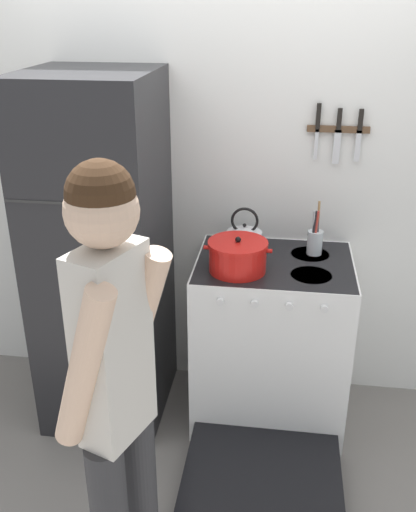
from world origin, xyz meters
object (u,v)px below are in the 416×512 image
at_px(person, 117,395).
at_px(utensil_jar, 315,241).
at_px(stove_range, 270,345).
at_px(dutch_oven_pot, 238,256).
at_px(tea_kettle, 245,238).
at_px(refrigerator, 102,256).

bearing_deg(person, utensil_jar, -5.32).
relative_size(stove_range, person, 0.78).
relative_size(dutch_oven_pot, tea_kettle, 1.39).
bearing_deg(tea_kettle, utensil_jar, 0.81).
xyz_separation_m(refrigerator, utensil_jar, (1.09, 0.16, 0.08)).
height_order(refrigerator, dutch_oven_pot, refrigerator).
relative_size(refrigerator, utensil_jar, 6.63).
bearing_deg(utensil_jar, stove_range, -139.49).
distance_m(dutch_oven_pot, tea_kettle, 0.25).
bearing_deg(dutch_oven_pot, person, -104.35).
distance_m(refrigerator, dutch_oven_pot, 0.72).
bearing_deg(person, dutch_oven_pot, 6.22).
distance_m(tea_kettle, utensil_jar, 0.36).
xyz_separation_m(dutch_oven_pot, tea_kettle, (0.01, 0.25, -0.01)).
bearing_deg(dutch_oven_pot, refrigerator, 172.75).
bearing_deg(stove_range, refrigerator, 179.62).
xyz_separation_m(stove_range, utensil_jar, (0.20, 0.17, 0.55)).
bearing_deg(tea_kettle, person, -102.35).
distance_m(refrigerator, stove_range, 1.00).
bearing_deg(person, tea_kettle, 8.22).
relative_size(refrigerator, stove_range, 1.35).
bearing_deg(stove_range, dutch_oven_pot, -154.62).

